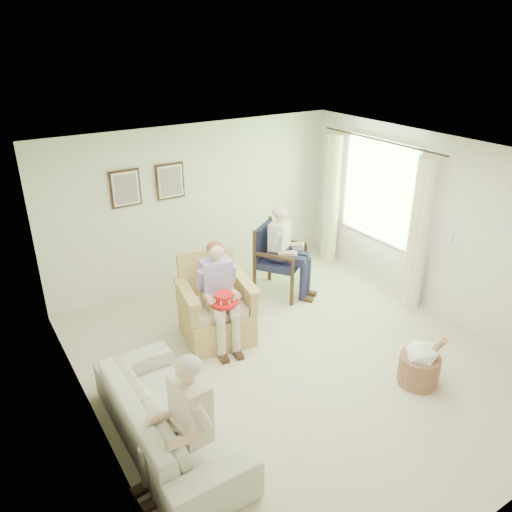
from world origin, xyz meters
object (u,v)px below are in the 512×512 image
Objects in this scene: wood_armchair at (277,256)px; person_sofa at (189,415)px; wicker_armchair at (215,313)px; red_hat at (224,300)px; hatbox at (420,363)px; person_wicker at (220,287)px; sofa at (168,416)px; person_dark at (284,245)px.

wood_armchair is 0.86× the size of person_sofa.
red_hat is (-0.05, -0.35, 0.39)m from wicker_armchair.
person_wicker is at bearing 127.75° from hatbox.
hatbox is at bearing -123.24° from wood_armchair.
person_sofa reaches higher than hatbox.
person_dark is at bearing -55.34° from sofa.
wicker_armchair is 0.52m from red_hat.
red_hat is (-1.52, -1.02, 0.15)m from wood_armchair.
sofa is 2.99m from hatbox.
person_wicker is at bearing -79.87° from wicker_armchair.
wood_armchair is 2.87m from hatbox.
sofa is at bearing 165.71° from hatbox.
person_sofa is at bearing -113.36° from wicker_armchair.
sofa is at bearing 174.13° from person_sofa.
person_wicker reaches higher than hatbox.
hatbox is at bearing 80.27° from person_sofa.
sofa is 1.55× the size of person_dark.
wicker_armchair is 0.49m from person_wicker.
sofa is 1.72× the size of person_sofa.
sofa is 3.44m from person_dark.
person_wicker is 3.85× the size of red_hat.
wicker_armchair is 1.63m from person_dark.
person_dark is at bearing 33.39° from person_wicker.
wicker_armchair reaches higher than red_hat.
wicker_armchair is 1.65× the size of hatbox.
hatbox is at bearing -44.10° from wicker_armchair.
person_dark reaches higher than wood_armchair.
person_wicker is at bearing 76.90° from red_hat.
wood_armchair reaches higher than hatbox.
wood_armchair reaches higher than sofa.
person_dark is (1.48, 0.48, 0.49)m from wicker_armchair.
person_dark is 2.04× the size of hatbox.
person_wicker reaches higher than red_hat.
person_dark is 3.74m from person_sofa.
person_wicker is 2.00× the size of hatbox.
sofa is at bearing 179.48° from person_dark.
wicker_armchair is 2.70m from hatbox.
person_sofa is at bearing -127.76° from red_hat.
person_sofa is 2.08m from red_hat.
hatbox is (1.58, -2.19, -0.09)m from wicker_armchair.
person_sofa is at bearing -180.00° from sofa.
red_hat is at bearing 136.38° from person_sofa.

